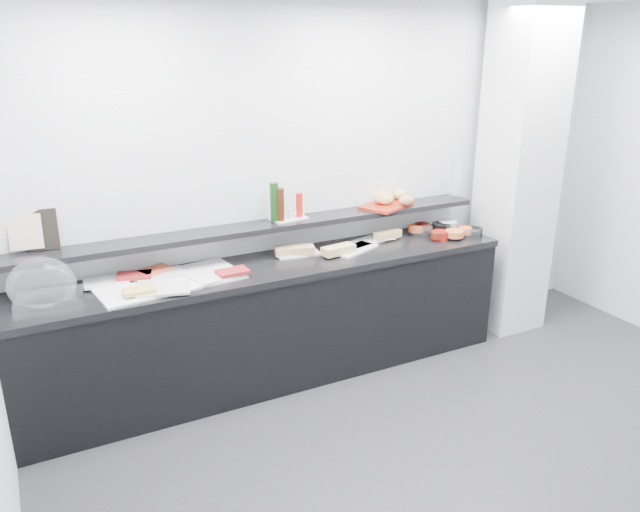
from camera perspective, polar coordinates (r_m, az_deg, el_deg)
name	(u,v)px	position (r m, az deg, el deg)	size (l,w,h in m)	color
ground	(503,481)	(3.98, 16.39, -19.16)	(5.00, 5.00, 0.00)	#2D2D30
back_wall	(339,184)	(4.87, 1.79, 6.62)	(5.00, 0.02, 2.70)	silver
column	(518,174)	(5.48, 17.62, 7.18)	(0.50, 0.50, 2.70)	silver
buffet_cabinet	(274,325)	(4.63, -4.19, -6.27)	(3.60, 0.60, 0.85)	black
counter_top	(273,267)	(4.45, -4.33, -1.05)	(3.62, 0.62, 0.05)	black
wall_shelf	(263,227)	(4.52, -5.28, 2.67)	(3.60, 0.25, 0.04)	black
cloche_base	(49,298)	(4.16, -23.50, -3.55)	(0.39, 0.26, 0.04)	silver
cloche_dome	(42,285)	(4.09, -24.09, -2.41)	(0.40, 0.26, 0.34)	white
linen_runner	(170,281)	(4.22, -13.59, -2.27)	(0.94, 0.44, 0.01)	white
platter_meat_a	(106,282)	(4.29, -18.97, -2.22)	(0.28, 0.19, 0.01)	white
food_meat_a	(134,275)	(4.29, -16.61, -1.70)	(0.22, 0.14, 0.02)	maroon
platter_salmon	(159,275)	(4.31, -14.47, -1.67)	(0.32, 0.21, 0.01)	silver
food_salmon	(154,270)	(4.35, -14.91, -1.25)	(0.20, 0.13, 0.02)	#CF452A
platter_cheese	(163,289)	(4.06, -14.13, -2.95)	(0.33, 0.22, 0.01)	silver
food_cheese	(139,290)	(4.03, -16.19, -3.04)	(0.20, 0.12, 0.02)	gold
platter_meat_b	(216,275)	(4.23, -9.45, -1.71)	(0.33, 0.22, 0.01)	white
food_meat_b	(233,272)	(4.22, -8.00, -1.43)	(0.21, 0.13, 0.02)	maroon
sandwich_plate_left	(298,254)	(4.61, -1.99, 0.17)	(0.32, 0.14, 0.01)	white
sandwich_food_left	(294,250)	(4.59, -2.35, 0.55)	(0.29, 0.11, 0.06)	tan
tongs_left	(294,256)	(4.55, -2.36, 0.03)	(0.01, 0.01, 0.16)	#ABACB2
sandwich_plate_mid	(355,250)	(4.72, 3.20, 0.60)	(0.39, 0.17, 0.01)	white
sandwich_food_mid	(338,250)	(4.59, 1.70, 0.57)	(0.26, 0.10, 0.06)	tan
tongs_mid	(337,255)	(4.56, 1.59, 0.10)	(0.01, 0.01, 0.16)	silver
sandwich_plate_right	(367,242)	(4.91, 4.28, 1.32)	(0.39, 0.17, 0.01)	white
sandwich_food_right	(388,235)	(4.97, 6.21, 1.96)	(0.23, 0.09, 0.06)	tan
tongs_right	(386,240)	(4.92, 6.09, 1.45)	(0.01, 0.01, 0.16)	silver
bowl_glass_fruit	(421,231)	(5.14, 9.26, 2.28)	(0.18, 0.18, 0.07)	white
fill_glass_fruit	(416,228)	(5.16, 8.73, 2.51)	(0.12, 0.12, 0.05)	#D74F1D
bowl_black_jam	(441,227)	(5.27, 11.02, 2.59)	(0.15, 0.15, 0.07)	black
fill_black_jam	(422,227)	(5.22, 9.31, 2.68)	(0.13, 0.13, 0.05)	#4F110B
bowl_glass_cream	(447,227)	(5.30, 11.58, 2.65)	(0.19, 0.19, 0.07)	white
fill_glass_cream	(447,224)	(5.33, 11.56, 2.90)	(0.15, 0.15, 0.05)	white
bowl_red_jam	(440,235)	(5.05, 10.91, 1.86)	(0.13, 0.13, 0.07)	#9A130E
fill_red_jam	(437,235)	(5.01, 10.61, 1.88)	(0.09, 0.09, 0.05)	#56180C
bowl_glass_salmon	(469,233)	(5.16, 13.50, 2.06)	(0.18, 0.18, 0.07)	white
fill_glass_salmon	(454,234)	(5.08, 12.20, 2.01)	(0.15, 0.15, 0.05)	#D26B33
bowl_black_fruit	(475,232)	(5.21, 14.00, 2.17)	(0.12, 0.12, 0.07)	black
fill_black_fruit	(465,231)	(5.18, 13.11, 2.29)	(0.11, 0.11, 0.05)	#F15A20
framed_print	(42,230)	(4.30, -24.09, 2.19)	(0.19, 0.02, 0.26)	black
print_art	(25,232)	(4.29, -25.34, 1.98)	(0.20, 0.00, 0.22)	beige
condiment_tray	(289,218)	(4.63, -2.87, 3.45)	(0.26, 0.16, 0.01)	white
bottle_green_a	(274,202)	(4.55, -4.23, 4.92)	(0.05, 0.05, 0.26)	#0D3319
bottle_brown	(280,205)	(4.53, -3.69, 4.72)	(0.06, 0.06, 0.24)	black
bottle_green_b	(274,202)	(4.53, -4.19, 4.96)	(0.06, 0.06, 0.28)	#0F350E
bottle_hot	(299,205)	(4.62, -1.91, 4.68)	(0.05, 0.05, 0.18)	red
shaker_salt	(290,213)	(4.61, -2.76, 3.92)	(0.03, 0.03, 0.07)	white
shaker_pepper	(302,211)	(4.66, -1.65, 4.10)	(0.03, 0.03, 0.07)	silver
bread_tray	(386,206)	(4.99, 6.02, 4.59)	(0.39, 0.27, 0.02)	maroon
bread_roll_nw	(383,199)	(5.00, 5.76, 5.23)	(0.15, 0.10, 0.08)	#B06E43
bread_roll_n	(384,196)	(5.07, 5.90, 5.44)	(0.15, 0.09, 0.08)	gold
bread_roll_ne	(400,195)	(5.15, 7.37, 5.60)	(0.12, 0.08, 0.08)	gold
bread_roll_se	(406,200)	(4.97, 7.91, 5.08)	(0.14, 0.09, 0.08)	#BB7747
bread_roll_midw	(386,200)	(4.97, 6.07, 5.15)	(0.13, 0.08, 0.08)	#B59745
bread_roll_mide	(386,198)	(5.01, 6.06, 5.26)	(0.15, 0.09, 0.08)	#C27B4A
carafe	(456,180)	(5.34, 12.33, 6.79)	(0.09, 0.09, 0.30)	white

